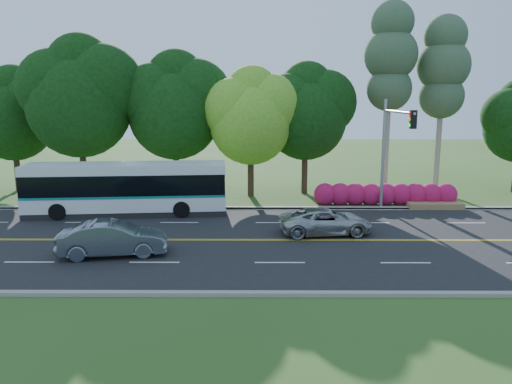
{
  "coord_description": "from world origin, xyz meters",
  "views": [
    {
      "loc": [
        -1.43,
        -24.34,
        7.19
      ],
      "look_at": [
        -1.57,
        2.0,
        2.1
      ],
      "focal_mm": 35.0,
      "sensor_mm": 36.0,
      "label": 1
    }
  ],
  "objects_px": {
    "sedan": "(113,239)",
    "traffic_signal": "(392,139)",
    "suv": "(326,221)",
    "transit_bus": "(127,189)"
  },
  "relations": [
    {
      "from": "sedan",
      "to": "suv",
      "type": "height_order",
      "value": "sedan"
    },
    {
      "from": "traffic_signal",
      "to": "suv",
      "type": "relative_size",
      "value": 1.43
    },
    {
      "from": "traffic_signal",
      "to": "sedan",
      "type": "xyz_separation_m",
      "value": [
        -14.56,
        -7.94,
        -3.85
      ]
    },
    {
      "from": "traffic_signal",
      "to": "suv",
      "type": "distance_m",
      "value": 7.27
    },
    {
      "from": "transit_bus",
      "to": "suv",
      "type": "distance_m",
      "value": 12.46
    },
    {
      "from": "traffic_signal",
      "to": "sedan",
      "type": "relative_size",
      "value": 1.45
    },
    {
      "from": "sedan",
      "to": "traffic_signal",
      "type": "bearing_deg",
      "value": -71.41
    },
    {
      "from": "traffic_signal",
      "to": "transit_bus",
      "type": "distance_m",
      "value": 16.31
    },
    {
      "from": "transit_bus",
      "to": "suv",
      "type": "bearing_deg",
      "value": -25.83
    },
    {
      "from": "sedan",
      "to": "suv",
      "type": "bearing_deg",
      "value": -80.04
    }
  ]
}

